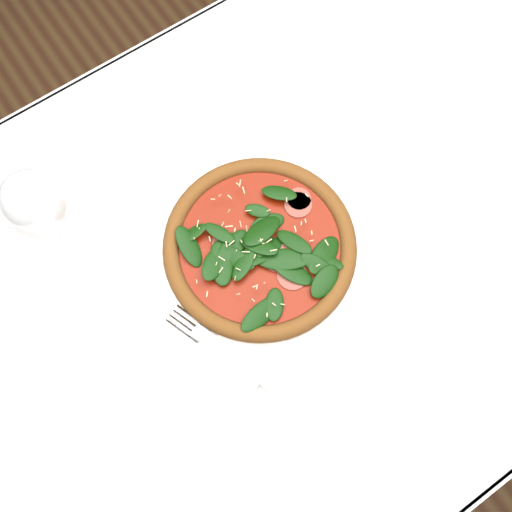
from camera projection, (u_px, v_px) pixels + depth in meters
ground at (280, 332)px, 1.51m from camera, size 6.00×6.00×0.00m
dining_table at (297, 256)px, 0.89m from camera, size 1.21×0.81×0.75m
plate at (260, 250)px, 0.78m from camera, size 0.30×0.30×0.01m
pizza at (260, 245)px, 0.77m from camera, size 0.33×0.33×0.03m
wine_glass at (37, 206)px, 0.66m from camera, size 0.08×0.08×0.19m
napkin at (238, 361)px, 0.74m from camera, size 0.18×0.14×0.01m
fork at (217, 346)px, 0.73m from camera, size 0.08×0.17×0.00m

